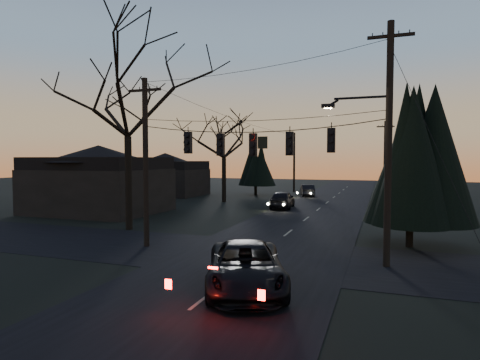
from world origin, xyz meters
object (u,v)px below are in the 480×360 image
(utility_pole_left, at_px, (147,246))
(suv_near, at_px, (246,267))
(utility_pole_far_l, at_px, (294,192))
(sedan_oncoming_a, at_px, (282,200))
(utility_pole_right, at_px, (386,267))
(utility_pole_far_r, at_px, (384,201))
(bare_tree_left, at_px, (127,99))
(sedan_oncoming_b, at_px, (307,190))
(evergreen_right, at_px, (411,157))

(utility_pole_left, distance_m, suv_near, 8.40)
(utility_pole_far_l, relative_size, sedan_oncoming_a, 1.71)
(utility_pole_right, bearing_deg, suv_near, -134.29)
(utility_pole_right, bearing_deg, utility_pole_far_r, 90.00)
(suv_near, bearing_deg, utility_pole_far_r, 61.42)
(bare_tree_left, relative_size, sedan_oncoming_a, 2.51)
(utility_pole_far_r, bearing_deg, sedan_oncoming_a, -130.24)
(utility_pole_right, xyz_separation_m, sedan_oncoming_a, (-8.70, 17.72, 0.80))
(utility_pole_far_l, relative_size, sedan_oncoming_b, 1.93)
(bare_tree_left, bearing_deg, sedan_oncoming_b, 76.05)
(utility_pole_left, height_order, utility_pole_far_l, utility_pole_left)
(sedan_oncoming_b, bearing_deg, utility_pole_right, 90.39)
(sedan_oncoming_a, bearing_deg, evergreen_right, 121.17)
(bare_tree_left, distance_m, evergreen_right, 16.82)
(bare_tree_left, bearing_deg, utility_pole_left, -45.82)
(sedan_oncoming_b, bearing_deg, bare_tree_left, 60.49)
(utility_pole_right, relative_size, suv_near, 1.82)
(utility_pole_right, relative_size, utility_pole_left, 1.18)
(sedan_oncoming_a, bearing_deg, utility_pole_far_r, -135.41)
(evergreen_right, distance_m, sedan_oncoming_b, 28.14)
(utility_pole_right, relative_size, bare_tree_left, 0.85)
(utility_pole_left, bearing_deg, sedan_oncoming_b, 84.74)
(bare_tree_left, bearing_deg, utility_pole_far_l, 83.26)
(utility_pole_left, relative_size, utility_pole_far_l, 1.06)
(utility_pole_far_l, relative_size, bare_tree_left, 0.68)
(utility_pole_far_l, distance_m, suv_near, 41.27)
(utility_pole_right, bearing_deg, evergreen_right, 75.49)
(utility_pole_left, xyz_separation_m, utility_pole_far_r, (11.50, 28.00, 0.00))
(utility_pole_right, height_order, bare_tree_left, bare_tree_left)
(evergreen_right, distance_m, sedan_oncoming_a, 17.01)
(utility_pole_far_l, bearing_deg, suv_near, -80.32)
(utility_pole_far_r, height_order, suv_near, utility_pole_far_r)
(utility_pole_right, bearing_deg, utility_pole_far_l, 107.72)
(sedan_oncoming_b, bearing_deg, utility_pole_left, 69.18)
(utility_pole_left, height_order, utility_pole_far_r, same)
(bare_tree_left, xyz_separation_m, evergreen_right, (16.42, 0.46, -3.63))
(utility_pole_far_l, xyz_separation_m, suv_near, (6.94, -40.68, 0.76))
(utility_pole_far_r, distance_m, utility_pole_far_l, 14.01)
(evergreen_right, bearing_deg, sedan_oncoming_b, 110.65)
(evergreen_right, height_order, suv_near, evergreen_right)
(utility_pole_right, distance_m, utility_pole_far_l, 37.79)
(bare_tree_left, xyz_separation_m, suv_near, (10.73, -8.58, -7.44))
(evergreen_right, distance_m, suv_near, 11.33)
(utility_pole_far_r, bearing_deg, bare_tree_left, -122.40)
(utility_pole_left, xyz_separation_m, bare_tree_left, (-3.79, 3.90, 8.20))
(utility_pole_far_l, height_order, sedan_oncoming_b, utility_pole_far_l)
(utility_pole_right, bearing_deg, utility_pole_left, 180.00)
(utility_pole_far_l, distance_m, sedan_oncoming_b, 6.26)
(utility_pole_left, distance_m, bare_tree_left, 9.84)
(utility_pole_right, distance_m, bare_tree_left, 17.79)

